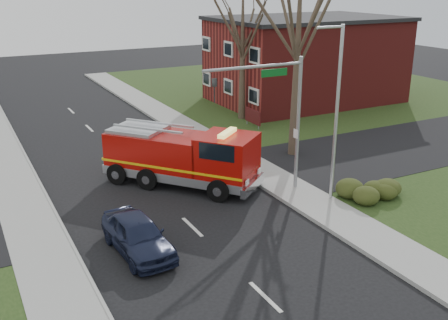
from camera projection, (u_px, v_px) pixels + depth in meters
name	position (u px, v px, depth m)	size (l,w,h in m)	color
ground	(192.00, 227.00, 22.90)	(120.00, 120.00, 0.00)	black
sidewalk_right	(308.00, 199.00, 25.60)	(2.40, 80.00, 0.15)	gray
sidewalk_left	(46.00, 259.00, 20.14)	(2.40, 80.00, 0.15)	gray
brick_building	(306.00, 60.00, 45.09)	(15.40, 10.40, 7.25)	maroon
health_center_sign	(253.00, 117.00, 37.67)	(0.12, 2.00, 1.40)	#451011
hedge_corner	(367.00, 186.00, 25.83)	(2.80, 2.00, 0.90)	#2B3914
bare_tree_near	(298.00, 32.00, 29.65)	(6.00, 6.00, 12.00)	#372921
bare_tree_far	(243.00, 33.00, 38.14)	(5.25, 5.25, 10.50)	#372921
traffic_signal_mast	(277.00, 103.00, 24.89)	(5.29, 0.18, 6.80)	gray
streetlight_pole	(336.00, 110.00, 24.12)	(1.48, 0.16, 8.40)	#B7BABF
fire_engine	(183.00, 158.00, 27.19)	(7.11, 7.86, 3.20)	#A40C07
parked_car_maroon	(138.00, 235.00, 20.58)	(1.79, 4.45, 1.52)	#191F39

